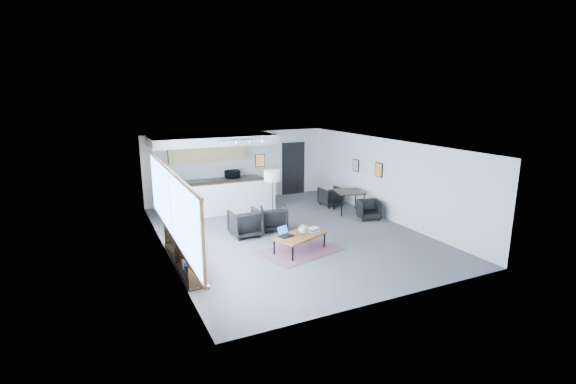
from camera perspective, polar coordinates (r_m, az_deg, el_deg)
name	(u,v)px	position (r m, az deg, el deg)	size (l,w,h in m)	color
room	(289,190)	(11.93, 0.12, 0.26)	(7.02, 9.02, 2.62)	#4D4D50
window	(171,206)	(10.03, -15.68, -1.87)	(0.10, 5.95, 1.66)	#8CBFFF
console	(182,253)	(10.26, -14.23, -8.07)	(0.35, 3.00, 0.80)	black
kitchenette	(213,170)	(14.92, -10.26, 3.01)	(4.20, 1.96, 2.60)	white
doorway	(293,168)	(16.86, 0.66, 3.36)	(1.10, 0.12, 2.15)	black
track_light	(243,141)	(13.51, -6.23, 7.01)	(1.60, 0.07, 0.15)	silver
wall_art_lower	(379,170)	(14.02, 12.30, 2.97)	(0.03, 0.38, 0.48)	black
wall_art_upper	(356,165)	(15.06, 9.27, 3.62)	(0.03, 0.34, 0.44)	black
kilim_rug	(300,251)	(10.96, 1.63, -8.04)	(2.25, 1.80, 0.01)	#5B3247
coffee_table	(300,236)	(10.82, 1.64, -6.03)	(1.54, 1.20, 0.45)	brown
laptop	(284,233)	(10.71, -0.54, -5.63)	(0.42, 0.38, 0.25)	black
ceramic_pot	(303,230)	(10.78, 2.13, -5.16)	(0.27, 0.27, 0.27)	gray
book_stack	(313,230)	(11.06, 3.44, -5.16)	(0.41, 0.37, 0.10)	silver
coaster	(308,236)	(10.72, 2.79, -6.02)	(0.11, 0.11, 0.01)	#E5590C
armchair_left	(245,222)	(12.01, -5.89, -4.07)	(0.81, 0.76, 0.84)	black
armchair_right	(274,217)	(12.51, -1.92, -3.46)	(0.75, 0.70, 0.77)	black
floor_lamp	(272,178)	(12.67, -2.17, 1.98)	(0.62, 0.62, 1.73)	black
dining_table	(349,193)	(14.37, 8.36, -0.15)	(1.06, 1.06, 0.75)	black
dining_chair_near	(369,210)	(13.83, 11.02, -2.46)	(0.57, 0.53, 0.59)	black
dining_chair_far	(331,197)	(15.24, 5.88, -0.70)	(0.62, 0.58, 0.64)	black
microwave	(232,173)	(15.63, -7.62, 2.55)	(0.51, 0.28, 0.35)	black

